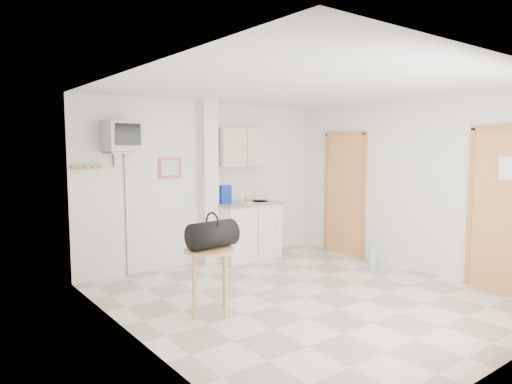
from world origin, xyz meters
TOP-DOWN VIEW (x-y plane):
  - ground at (0.00, 0.00)m, footprint 4.50×4.50m
  - room_envelope at (0.24, 0.09)m, footprint 4.24×4.54m
  - kitchenette at (0.57, 2.00)m, footprint 1.03×0.58m
  - crt_television at (-1.45, 2.02)m, footprint 0.44×0.45m
  - round_table at (-1.21, 0.25)m, footprint 0.54×0.54m
  - duffel_bag at (-1.16, 0.25)m, footprint 0.56×0.34m
  - water_bottle at (1.83, 0.45)m, footprint 0.12×0.12m

SIDE VIEW (x-z plane):
  - ground at x=0.00m, z-range 0.00..0.00m
  - water_bottle at x=1.83m, z-range -0.02..0.34m
  - round_table at x=-1.21m, z-range 0.24..0.96m
  - kitchenette at x=0.57m, z-range -0.25..1.85m
  - duffel_bag at x=-1.16m, z-range 0.67..1.07m
  - room_envelope at x=0.24m, z-range 0.26..2.81m
  - crt_television at x=-1.45m, z-range 0.86..3.01m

